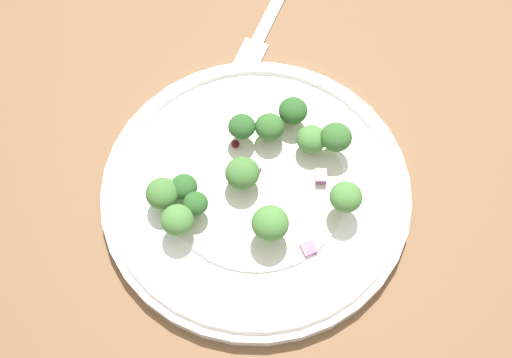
% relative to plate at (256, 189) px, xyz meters
% --- Properties ---
extents(ground_plane, '(1.80, 1.80, 0.02)m').
position_rel_plate_xyz_m(ground_plane, '(-0.01, -0.02, -0.02)').
color(ground_plane, brown).
extents(plate, '(0.26, 0.26, 0.02)m').
position_rel_plate_xyz_m(plate, '(0.00, 0.00, 0.00)').
color(plate, white).
rests_on(plate, ground_plane).
extents(dressing_pool, '(0.15, 0.15, 0.00)m').
position_rel_plate_xyz_m(dressing_pool, '(0.00, -0.00, 0.00)').
color(dressing_pool, white).
rests_on(dressing_pool, plate).
extents(broccoli_floret_0, '(0.02, 0.02, 0.02)m').
position_rel_plate_xyz_m(broccoli_floret_0, '(-0.04, 0.04, 0.02)').
color(broccoli_floret_0, '#9EC684').
rests_on(broccoli_floret_0, plate).
extents(broccoli_floret_1, '(0.03, 0.03, 0.03)m').
position_rel_plate_xyz_m(broccoli_floret_1, '(0.05, 0.00, 0.02)').
color(broccoli_floret_1, '#8EB77A').
rests_on(broccoli_floret_1, plate).
extents(broccoli_floret_2, '(0.03, 0.03, 0.03)m').
position_rel_plate_xyz_m(broccoli_floret_2, '(0.05, -0.03, 0.02)').
color(broccoli_floret_2, '#ADD18E').
rests_on(broccoli_floret_2, plate).
extents(broccoli_floret_3, '(0.02, 0.02, 0.02)m').
position_rel_plate_xyz_m(broccoli_floret_3, '(-0.03, 0.05, 0.02)').
color(broccoli_floret_3, '#8EB77A').
rests_on(broccoli_floret_3, plate).
extents(broccoli_floret_4, '(0.03, 0.03, 0.03)m').
position_rel_plate_xyz_m(broccoli_floret_4, '(0.07, -0.01, 0.02)').
color(broccoli_floret_4, '#ADD18E').
rests_on(broccoli_floret_4, plate).
extents(broccoli_floret_5, '(0.03, 0.03, 0.03)m').
position_rel_plate_xyz_m(broccoli_floret_5, '(-0.04, 0.07, 0.02)').
color(broccoli_floret_5, '#9EC684').
rests_on(broccoli_floret_5, plate).
extents(broccoli_floret_6, '(0.03, 0.03, 0.03)m').
position_rel_plate_xyz_m(broccoli_floret_6, '(0.05, -0.05, 0.03)').
color(broccoli_floret_6, '#ADD18E').
rests_on(broccoli_floret_6, plate).
extents(broccoli_floret_7, '(0.03, 0.03, 0.03)m').
position_rel_plate_xyz_m(broccoli_floret_7, '(-0.04, -0.02, 0.03)').
color(broccoli_floret_7, '#8EB77A').
rests_on(broccoli_floret_7, plate).
extents(broccoli_floret_8, '(0.03, 0.03, 0.03)m').
position_rel_plate_xyz_m(broccoli_floret_8, '(-0.06, 0.05, 0.02)').
color(broccoli_floret_8, '#9EC684').
rests_on(broccoli_floret_8, plate).
extents(broccoli_floret_9, '(0.02, 0.02, 0.02)m').
position_rel_plate_xyz_m(broccoli_floret_9, '(0.04, 0.03, 0.02)').
color(broccoli_floret_9, '#9EC684').
rests_on(broccoli_floret_9, plate).
extents(broccoli_floret_10, '(0.03, 0.03, 0.03)m').
position_rel_plate_xyz_m(broccoli_floret_10, '(-0.00, 0.01, 0.02)').
color(broccoli_floret_10, '#8EB77A').
rests_on(broccoli_floret_10, plate).
extents(broccoli_floret_11, '(0.03, 0.03, 0.03)m').
position_rel_plate_xyz_m(broccoli_floret_11, '(0.00, -0.07, 0.03)').
color(broccoli_floret_11, '#ADD18E').
rests_on(broccoli_floret_11, plate).
extents(cranberry_0, '(0.01, 0.01, 0.01)m').
position_rel_plate_xyz_m(cranberry_0, '(0.01, -0.07, 0.01)').
color(cranberry_0, maroon).
rests_on(cranberry_0, plate).
extents(cranberry_1, '(0.01, 0.01, 0.01)m').
position_rel_plate_xyz_m(cranberry_1, '(-0.02, 0.05, 0.01)').
color(cranberry_1, '#4C0A14').
rests_on(cranberry_1, plate).
extents(cranberry_2, '(0.01, 0.01, 0.01)m').
position_rel_plate_xyz_m(cranberry_2, '(0.07, -0.01, 0.01)').
color(cranberry_2, '#4C0A14').
rests_on(cranberry_2, plate).
extents(cranberry_3, '(0.01, 0.01, 0.01)m').
position_rel_plate_xyz_m(cranberry_3, '(0.03, 0.03, 0.01)').
color(cranberry_3, '#4C0A14').
rests_on(cranberry_3, plate).
extents(onion_bit_0, '(0.02, 0.02, 0.00)m').
position_rel_plate_xyz_m(onion_bit_0, '(-0.04, -0.06, 0.01)').
color(onion_bit_0, '#843D75').
rests_on(onion_bit_0, plate).
extents(onion_bit_1, '(0.01, 0.01, 0.01)m').
position_rel_plate_xyz_m(onion_bit_1, '(0.01, 0.01, 0.01)').
color(onion_bit_1, '#A35B93').
rests_on(onion_bit_1, plate).
extents(onion_bit_2, '(0.01, 0.01, 0.01)m').
position_rel_plate_xyz_m(onion_bit_2, '(0.02, -0.05, 0.01)').
color(onion_bit_2, '#934C84').
rests_on(onion_bit_2, plate).
extents(fork, '(0.19, 0.03, 0.01)m').
position_rel_plate_xyz_m(fork, '(0.20, 0.05, -0.01)').
color(fork, silver).
rests_on(fork, ground_plane).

